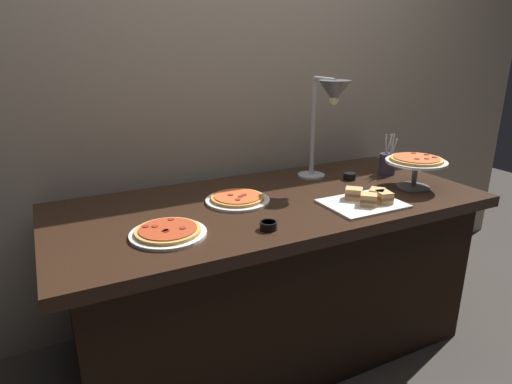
# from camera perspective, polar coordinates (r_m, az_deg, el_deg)

# --- Properties ---
(ground_plane) EXTENTS (8.00, 8.00, 0.00)m
(ground_plane) POSITION_cam_1_polar(r_m,az_deg,el_deg) (2.30, 1.93, -19.17)
(ground_plane) COLOR #38332D
(back_wall) EXTENTS (4.40, 0.04, 2.40)m
(back_wall) POSITION_cam_1_polar(r_m,az_deg,el_deg) (2.28, -3.94, 13.26)
(back_wall) COLOR tan
(back_wall) RESTS_ON ground_plane
(buffet_table) EXTENTS (1.90, 0.84, 0.76)m
(buffet_table) POSITION_cam_1_polar(r_m,az_deg,el_deg) (2.09, 2.05, -10.78)
(buffet_table) COLOR black
(buffet_table) RESTS_ON ground_plane
(heat_lamp) EXTENTS (0.15, 0.30, 0.51)m
(heat_lamp) POSITION_cam_1_polar(r_m,az_deg,el_deg) (2.12, 9.60, 11.41)
(heat_lamp) COLOR #B7BABF
(heat_lamp) RESTS_ON buffet_table
(pizza_plate_front) EXTENTS (0.28, 0.28, 0.03)m
(pizza_plate_front) POSITION_cam_1_polar(r_m,az_deg,el_deg) (1.91, -2.41, -0.93)
(pizza_plate_front) COLOR white
(pizza_plate_front) RESTS_ON buffet_table
(pizza_plate_center) EXTENTS (0.28, 0.28, 0.03)m
(pizza_plate_center) POSITION_cam_1_polar(r_m,az_deg,el_deg) (1.61, -11.40, -5.16)
(pizza_plate_center) COLOR white
(pizza_plate_center) RESTS_ON buffet_table
(pizza_plate_raised_stand) EXTENTS (0.28, 0.28, 0.15)m
(pizza_plate_raised_stand) POSITION_cam_1_polar(r_m,az_deg,el_deg) (2.20, 20.15, 3.53)
(pizza_plate_raised_stand) COLOR #595B60
(pizza_plate_raised_stand) RESTS_ON buffet_table
(sandwich_platter) EXTENTS (0.33, 0.26, 0.06)m
(sandwich_platter) POSITION_cam_1_polar(r_m,az_deg,el_deg) (1.93, 14.19, -1.01)
(sandwich_platter) COLOR white
(sandwich_platter) RESTS_ON buffet_table
(sauce_cup_near) EXTENTS (0.06, 0.06, 0.03)m
(sauce_cup_near) POSITION_cam_1_polar(r_m,az_deg,el_deg) (1.62, 1.63, -4.35)
(sauce_cup_near) COLOR black
(sauce_cup_near) RESTS_ON buffet_table
(sauce_cup_far) EXTENTS (0.06, 0.06, 0.03)m
(sauce_cup_far) POSITION_cam_1_polar(r_m,az_deg,el_deg) (2.28, 12.13, 2.06)
(sauce_cup_far) COLOR black
(sauce_cup_far) RESTS_ON buffet_table
(utensil_holder) EXTENTS (0.08, 0.08, 0.22)m
(utensil_holder) POSITION_cam_1_polar(r_m,az_deg,el_deg) (2.41, 16.78, 3.61)
(utensil_holder) COLOR #383347
(utensil_holder) RESTS_ON buffet_table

